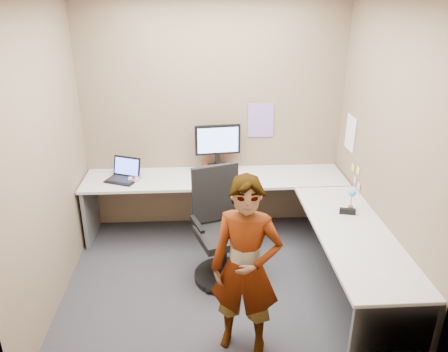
{
  "coord_description": "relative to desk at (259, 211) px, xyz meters",
  "views": [
    {
      "loc": [
        -0.16,
        -3.59,
        2.69
      ],
      "look_at": [
        0.06,
        0.25,
        1.05
      ],
      "focal_mm": 35.0,
      "sensor_mm": 36.0,
      "label": 1
    }
  ],
  "objects": [
    {
      "name": "stapler",
      "position": [
        0.79,
        -0.37,
        0.17
      ],
      "size": [
        0.16,
        0.08,
        0.05
      ],
      "primitive_type": "cube",
      "rotation": [
        0.0,
        0.0,
        -0.24
      ],
      "color": "black",
      "rests_on": "desk"
    },
    {
      "name": "wall_left",
      "position": [
        -1.94,
        -0.39,
        0.76
      ],
      "size": [
        0.0,
        2.7,
        2.7
      ],
      "primitive_type": "plane",
      "rotation": [
        1.57,
        0.0,
        1.57
      ],
      "color": "brown",
      "rests_on": "ground"
    },
    {
      "name": "wall_back",
      "position": [
        -0.44,
        0.91,
        0.76
      ],
      "size": [
        3.0,
        0.0,
        3.0
      ],
      "primitive_type": "plane",
      "rotation": [
        1.57,
        0.0,
        0.0
      ],
      "color": "brown",
      "rests_on": "ground"
    },
    {
      "name": "ground",
      "position": [
        -0.44,
        -0.39,
        -0.59
      ],
      "size": [
        3.0,
        3.0,
        0.0
      ],
      "primitive_type": "plane",
      "color": "#28282D",
      "rests_on": "ground"
    },
    {
      "name": "wall_right",
      "position": [
        1.06,
        -0.39,
        0.76
      ],
      "size": [
        0.0,
        2.7,
        2.7
      ],
      "primitive_type": "plane",
      "rotation": [
        1.57,
        0.0,
        -1.57
      ],
      "color": "brown",
      "rests_on": "ground"
    },
    {
      "name": "trackball_mouse",
      "position": [
        -1.34,
        0.51,
        0.17
      ],
      "size": [
        0.12,
        0.08,
        0.07
      ],
      "color": "#B7B7BC",
      "rests_on": "desk"
    },
    {
      "name": "sticky_note_c",
      "position": [
        1.05,
        0.09,
        0.21
      ],
      "size": [
        0.01,
        0.07,
        0.07
      ],
      "primitive_type": "cube",
      "color": "pink",
      "rests_on": "wall_right"
    },
    {
      "name": "laptop",
      "position": [
        -1.45,
        0.59,
        0.2
      ],
      "size": [
        0.42,
        0.39,
        0.24
      ],
      "rotation": [
        0.0,
        0.0,
        -0.4
      ],
      "color": "black",
      "rests_on": "desk"
    },
    {
      "name": "office_chair",
      "position": [
        -0.41,
        -0.26,
        -0.13
      ],
      "size": [
        0.65,
        0.63,
        1.12
      ],
      "rotation": [
        0.0,
        0.0,
        0.31
      ],
      "color": "black",
      "rests_on": "ground"
    },
    {
      "name": "person",
      "position": [
        -0.27,
        -1.22,
        0.16
      ],
      "size": [
        0.62,
        0.49,
        1.49
      ],
      "primitive_type": "imported",
      "rotation": [
        0.0,
        0.0,
        -0.28
      ],
      "color": "#999399",
      "rests_on": "ground"
    },
    {
      "name": "sticky_note_d",
      "position": [
        1.05,
        0.31,
        0.33
      ],
      "size": [
        0.01,
        0.07,
        0.07
      ],
      "primitive_type": "cube",
      "color": "#F2E059",
      "rests_on": "wall_right"
    },
    {
      "name": "sticky_note_b",
      "position": [
        1.05,
        0.21,
        0.23
      ],
      "size": [
        0.01,
        0.07,
        0.07
      ],
      "primitive_type": "cube",
      "color": "pink",
      "rests_on": "wall_right"
    },
    {
      "name": "sticky_note_a",
      "position": [
        1.05,
        0.16,
        0.36
      ],
      "size": [
        0.01,
        0.07,
        0.07
      ],
      "primitive_type": "cube",
      "color": "#F2E059",
      "rests_on": "wall_right"
    },
    {
      "name": "desk",
      "position": [
        0.0,
        0.0,
        0.0
      ],
      "size": [
        2.98,
        2.58,
        0.73
      ],
      "color": "#B6B6B6",
      "rests_on": "ground"
    },
    {
      "name": "paper_ream",
      "position": [
        -0.39,
        0.75,
        0.17
      ],
      "size": [
        0.35,
        0.27,
        0.07
      ],
      "primitive_type": "cube",
      "rotation": [
        0.0,
        0.0,
        0.11
      ],
      "color": "red",
      "rests_on": "desk"
    },
    {
      "name": "origami",
      "position": [
        -0.55,
        0.41,
        0.17
      ],
      "size": [
        0.1,
        0.1,
        0.06
      ],
      "primitive_type": "cone",
      "color": "white",
      "rests_on": "desk"
    },
    {
      "name": "flower",
      "position": [
        0.84,
        -0.29,
        0.28
      ],
      "size": [
        0.07,
        0.07,
        0.22
      ],
      "color": "brown",
      "rests_on": "desk"
    },
    {
      "name": "calendar_white",
      "position": [
        1.05,
        0.51,
        0.66
      ],
      "size": [
        0.01,
        0.28,
        0.38
      ],
      "primitive_type": "cube",
      "color": "white",
      "rests_on": "wall_right"
    },
    {
      "name": "monitor",
      "position": [
        -0.39,
        0.77,
        0.5
      ],
      "size": [
        0.52,
        0.17,
        0.49
      ],
      "rotation": [
        0.0,
        0.0,
        0.11
      ],
      "color": "black",
      "rests_on": "paper_ream"
    },
    {
      "name": "calendar_purple",
      "position": [
        0.11,
        0.9,
        0.71
      ],
      "size": [
        0.3,
        0.01,
        0.4
      ],
      "primitive_type": "cube",
      "color": "#846BB7",
      "rests_on": "wall_back"
    }
  ]
}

